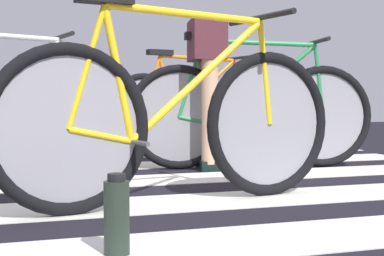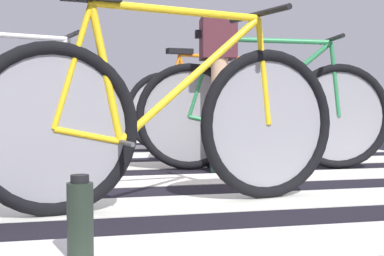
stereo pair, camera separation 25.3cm
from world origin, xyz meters
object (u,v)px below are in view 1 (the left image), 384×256
bicycle_2_of_4 (251,113)px  bicycle_4_of_4 (193,109)px  cyclist_2_of_4 (207,73)px  water_bottle (117,216)px  bicycle_1_of_4 (178,121)px

bicycle_2_of_4 → bicycle_4_of_4: size_ratio=1.00×
cyclist_2_of_4 → bicycle_4_of_4: (0.39, 1.51, -0.28)m
bicycle_2_of_4 → cyclist_2_of_4: 0.42m
cyclist_2_of_4 → bicycle_4_of_4: cyclist_2_of_4 is taller
water_bottle → bicycle_2_of_4: bearing=55.9°
water_bottle → cyclist_2_of_4: bearing=63.2°
bicycle_1_of_4 → cyclist_2_of_4: cyclist_2_of_4 is taller
bicycle_1_of_4 → water_bottle: bicycle_1_of_4 is taller
bicycle_2_of_4 → cyclist_2_of_4: cyclist_2_of_4 is taller
bicycle_4_of_4 → water_bottle: bearing=-121.0°
bicycle_1_of_4 → bicycle_4_of_4: bearing=59.3°
bicycle_4_of_4 → water_bottle: 3.77m
bicycle_2_of_4 → water_bottle: (-1.31, -1.93, -0.26)m
bicycle_1_of_4 → bicycle_2_of_4: size_ratio=1.00×
bicycle_2_of_4 → water_bottle: bicycle_2_of_4 is taller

